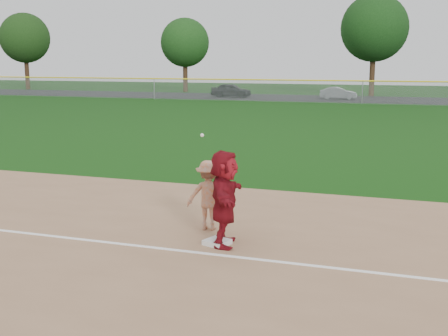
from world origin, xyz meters
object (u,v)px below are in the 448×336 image
(car_left, at_px, (231,90))
(first_base, at_px, (217,242))
(car_mid, at_px, (338,93))
(base_runner, at_px, (224,198))

(car_left, bearing_deg, first_base, -165.19)
(car_mid, bearing_deg, car_left, 81.61)
(first_base, bearing_deg, car_left, 107.26)
(first_base, xyz_separation_m, car_left, (-14.07, 45.29, 0.65))
(base_runner, relative_size, car_left, 0.48)
(car_left, bearing_deg, car_mid, -91.21)
(first_base, distance_m, base_runner, 0.95)
(first_base, height_order, base_runner, base_runner)
(first_base, distance_m, car_left, 47.43)
(base_runner, relative_size, car_mid, 0.55)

